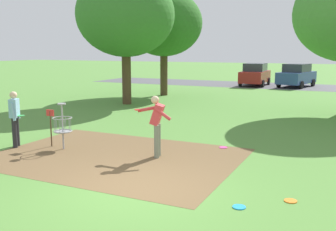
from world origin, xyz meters
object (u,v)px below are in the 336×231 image
player_throwing (15,116)px  tree_near_right (164,24)px  frisbee_near_basket (223,147)px  parked_car_center_left (297,75)px  frisbee_mid_grass (239,207)px  disc_golf_basket (61,124)px  player_foreground_watching (157,122)px  tree_mid_left (125,15)px  frisbee_by_tee (291,201)px  parked_car_leftmost (255,74)px

player_throwing → tree_near_right: size_ratio=0.26×
frisbee_near_basket → tree_near_right: size_ratio=0.04×
parked_car_center_left → frisbee_mid_grass: bearing=-84.8°
disc_golf_basket → frisbee_near_basket: size_ratio=5.62×
player_foreground_watching → tree_mid_left: size_ratio=0.24×
tree_mid_left → parked_car_center_left: size_ratio=1.56×
tree_mid_left → parked_car_center_left: 16.36m
player_foreground_watching → frisbee_by_tee: bearing=-24.2°
disc_golf_basket → parked_car_leftmost: bearing=89.0°
player_foreground_watching → player_throwing: size_ratio=1.00×
frisbee_near_basket → parked_car_leftmost: (-3.92, 21.01, 0.91)m
player_foreground_watching → player_throwing: (-4.40, -0.85, -0.02)m
player_throwing → frisbee_mid_grass: (7.42, -1.61, -0.96)m
tree_near_right → tree_mid_left: size_ratio=0.96×
frisbee_near_basket → tree_mid_left: 11.46m
frisbee_by_tee → parked_car_leftmost: 25.34m
player_foreground_watching → frisbee_mid_grass: player_foreground_watching is taller
player_throwing → parked_car_leftmost: (1.85, 23.62, -0.05)m
player_foreground_watching → parked_car_leftmost: size_ratio=0.40×
player_foreground_watching → parked_car_center_left: 23.06m
tree_mid_left → parked_car_center_left: tree_mid_left is taller
disc_golf_basket → frisbee_mid_grass: 6.37m
player_foreground_watching → frisbee_mid_grass: (3.01, -2.47, -0.98)m
player_throwing → tree_near_right: (-1.93, 14.23, 3.61)m
frisbee_mid_grass → tree_near_right: 18.95m
frisbee_mid_grass → parked_car_center_left: bearing=95.2°
frisbee_near_basket → parked_car_center_left: (-0.67, 21.28, 0.91)m
player_foreground_watching → frisbee_near_basket: (1.37, 1.76, -0.98)m
player_throwing → parked_car_center_left: parked_car_center_left is taller
disc_golf_basket → player_foreground_watching: 3.02m
player_throwing → tree_mid_left: tree_mid_left is taller
player_foreground_watching → tree_near_right: size_ratio=0.26×
player_foreground_watching → tree_mid_left: bearing=125.8°
player_throwing → tree_mid_left: (-1.94, 9.64, 3.79)m
player_foreground_watching → tree_near_right: (-6.33, 13.37, 3.59)m
player_throwing → frisbee_mid_grass: size_ratio=6.76×
disc_golf_basket → frisbee_by_tee: (6.82, -1.29, -0.74)m
disc_golf_basket → frisbee_near_basket: disc_golf_basket is taller
player_foreground_watching → player_throwing: 4.49m
frisbee_by_tee → tree_near_right: size_ratio=0.04×
frisbee_near_basket → tree_near_right: bearing=123.6°
player_throwing → tree_near_right: 14.80m
tree_near_right → parked_car_leftmost: size_ratio=1.58×
player_throwing → frisbee_by_tee: player_throwing is taller
frisbee_near_basket → parked_car_leftmost: size_ratio=0.06×
disc_golf_basket → player_foreground_watching: size_ratio=0.81×
frisbee_by_tee → frisbee_mid_grass: (-0.83, -0.73, 0.00)m
disc_golf_basket → frisbee_mid_grass: bearing=-18.7°
player_throwing → tree_near_right: tree_near_right is taller
frisbee_by_tee → tree_mid_left: tree_mid_left is taller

